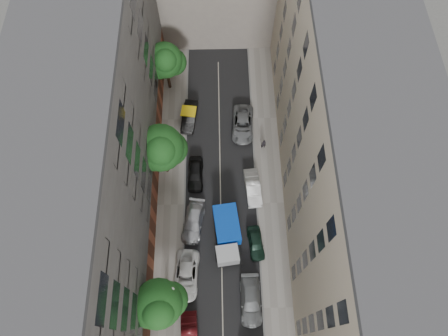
{
  "coord_description": "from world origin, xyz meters",
  "views": [
    {
      "loc": [
        0.07,
        -15.03,
        41.67
      ],
      "look_at": [
        0.4,
        1.61,
        6.0
      ],
      "focal_mm": 32.0,
      "sensor_mm": 36.0,
      "label": 1
    }
  ],
  "objects_px": {
    "car_right_2": "(256,243)",
    "tarp_truck": "(227,234)",
    "tree_mid": "(161,149)",
    "lamp_post": "(176,293)",
    "car_left_2": "(186,275)",
    "car_right_3": "(253,188)",
    "pedestrian": "(263,144)",
    "car_right_4": "(243,124)",
    "car_right_1": "(251,300)",
    "car_left_3": "(193,222)",
    "tree_near": "(159,305)",
    "tree_far": "(166,62)",
    "car_left_1": "(190,336)",
    "car_left_4": "(195,174)",
    "car_left_5": "(189,117)"
  },
  "relations": [
    {
      "from": "car_right_2",
      "to": "tree_mid",
      "type": "distance_m",
      "value": 13.79
    },
    {
      "from": "car_right_1",
      "to": "lamp_post",
      "type": "height_order",
      "value": "lamp_post"
    },
    {
      "from": "tree_far",
      "to": "tree_mid",
      "type": "bearing_deg",
      "value": -89.37
    },
    {
      "from": "tree_mid",
      "to": "lamp_post",
      "type": "height_order",
      "value": "tree_mid"
    },
    {
      "from": "car_right_4",
      "to": "car_left_3",
      "type": "bearing_deg",
      "value": -111.79
    },
    {
      "from": "car_left_1",
      "to": "pedestrian",
      "type": "bearing_deg",
      "value": 63.97
    },
    {
      "from": "car_left_5",
      "to": "car_right_3",
      "type": "bearing_deg",
      "value": -45.24
    },
    {
      "from": "tree_far",
      "to": "pedestrian",
      "type": "distance_m",
      "value": 14.81
    },
    {
      "from": "car_right_4",
      "to": "tree_near",
      "type": "height_order",
      "value": "tree_near"
    },
    {
      "from": "car_left_2",
      "to": "car_left_5",
      "type": "distance_m",
      "value": 18.8
    },
    {
      "from": "car_left_1",
      "to": "tree_far",
      "type": "height_order",
      "value": "tree_far"
    },
    {
      "from": "car_left_1",
      "to": "car_right_2",
      "type": "distance_m",
      "value": 11.09
    },
    {
      "from": "car_right_3",
      "to": "tree_mid",
      "type": "relative_size",
      "value": 0.54
    },
    {
      "from": "tree_near",
      "to": "tree_mid",
      "type": "height_order",
      "value": "tree_mid"
    },
    {
      "from": "car_right_2",
      "to": "lamp_post",
      "type": "height_order",
      "value": "lamp_post"
    },
    {
      "from": "car_left_1",
      "to": "lamp_post",
      "type": "height_order",
      "value": "lamp_post"
    },
    {
      "from": "lamp_post",
      "to": "pedestrian",
      "type": "xyz_separation_m",
      "value": [
        9.28,
        16.91,
        -3.35
      ]
    },
    {
      "from": "car_left_2",
      "to": "car_left_3",
      "type": "relative_size",
      "value": 1.06
    },
    {
      "from": "car_right_4",
      "to": "tree_mid",
      "type": "distance_m",
      "value": 11.56
    },
    {
      "from": "car_right_1",
      "to": "pedestrian",
      "type": "height_order",
      "value": "pedestrian"
    },
    {
      "from": "car_left_1",
      "to": "car_left_5",
      "type": "relative_size",
      "value": 0.97
    },
    {
      "from": "car_left_1",
      "to": "tree_mid",
      "type": "bearing_deg",
      "value": 95.16
    },
    {
      "from": "tree_far",
      "to": "pedestrian",
      "type": "bearing_deg",
      "value": -38.36
    },
    {
      "from": "car_right_2",
      "to": "tree_near",
      "type": "xyz_separation_m",
      "value": [
        -9.03,
        -6.51,
        4.84
      ]
    },
    {
      "from": "car_right_1",
      "to": "car_right_3",
      "type": "xyz_separation_m",
      "value": [
        0.8,
        11.94,
        0.01
      ]
    },
    {
      "from": "car_right_3",
      "to": "pedestrian",
      "type": "xyz_separation_m",
      "value": [
        1.48,
        5.32,
        0.25
      ]
    },
    {
      "from": "car_right_2",
      "to": "car_left_4",
      "type": "bearing_deg",
      "value": 121.93
    },
    {
      "from": "car_left_3",
      "to": "car_right_2",
      "type": "xyz_separation_m",
      "value": [
        6.53,
        -2.4,
        -0.08
      ]
    },
    {
      "from": "tarp_truck",
      "to": "car_left_1",
      "type": "relative_size",
      "value": 1.42
    },
    {
      "from": "car_left_3",
      "to": "tree_far",
      "type": "height_order",
      "value": "tree_far"
    },
    {
      "from": "car_left_5",
      "to": "car_right_1",
      "type": "bearing_deg",
      "value": -65.99
    },
    {
      "from": "pedestrian",
      "to": "car_left_5",
      "type": "bearing_deg",
      "value": -32.13
    },
    {
      "from": "car_left_2",
      "to": "car_right_2",
      "type": "bearing_deg",
      "value": 27.65
    },
    {
      "from": "car_left_3",
      "to": "car_right_1",
      "type": "bearing_deg",
      "value": -44.93
    },
    {
      "from": "tarp_truck",
      "to": "car_left_2",
      "type": "xyz_separation_m",
      "value": [
        -4.2,
        -3.98,
        -0.79
      ]
    },
    {
      "from": "tarp_truck",
      "to": "car_right_1",
      "type": "xyz_separation_m",
      "value": [
        2.2,
        -6.51,
        -0.79
      ]
    },
    {
      "from": "car_right_3",
      "to": "tree_mid",
      "type": "height_order",
      "value": "tree_mid"
    },
    {
      "from": "car_left_1",
      "to": "pedestrian",
      "type": "xyz_separation_m",
      "value": [
        8.23,
        20.32,
        0.26
      ]
    },
    {
      "from": "tarp_truck",
      "to": "car_left_2",
      "type": "relative_size",
      "value": 1.19
    },
    {
      "from": "car_right_4",
      "to": "pedestrian",
      "type": "height_order",
      "value": "pedestrian"
    },
    {
      "from": "car_left_5",
      "to": "tree_far",
      "type": "xyz_separation_m",
      "value": [
        -2.48,
        4.75,
        4.33
      ]
    },
    {
      "from": "car_right_4",
      "to": "car_left_2",
      "type": "bearing_deg",
      "value": -106.23
    },
    {
      "from": "pedestrian",
      "to": "tree_mid",
      "type": "bearing_deg",
      "value": 7.74
    },
    {
      "from": "lamp_post",
      "to": "tree_near",
      "type": "bearing_deg",
      "value": -137.92
    },
    {
      "from": "tree_mid",
      "to": "pedestrian",
      "type": "xyz_separation_m",
      "value": [
        11.03,
        2.89,
        -4.62
      ]
    },
    {
      "from": "car_left_4",
      "to": "car_right_1",
      "type": "xyz_separation_m",
      "value": [
        5.6,
        -13.74,
        -0.0
      ]
    },
    {
      "from": "car_right_2",
      "to": "tarp_truck",
      "type": "bearing_deg",
      "value": 158.79
    },
    {
      "from": "tarp_truck",
      "to": "car_left_4",
      "type": "height_order",
      "value": "tarp_truck"
    },
    {
      "from": "car_left_5",
      "to": "car_right_3",
      "type": "distance_m",
      "value": 11.84
    },
    {
      "from": "car_left_2",
      "to": "car_right_2",
      "type": "height_order",
      "value": "car_left_2"
    }
  ]
}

